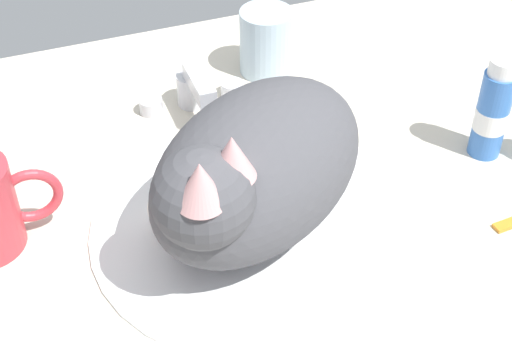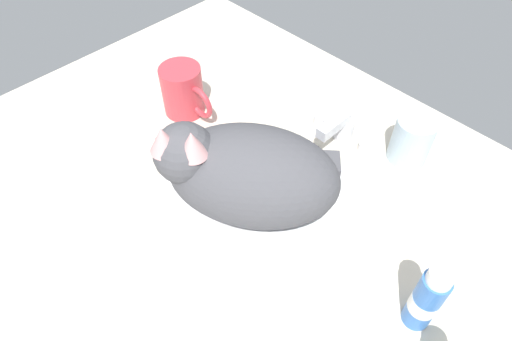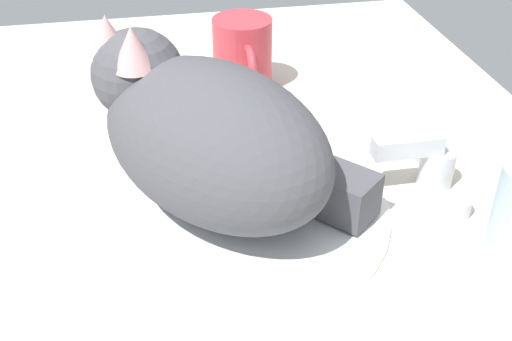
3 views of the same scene
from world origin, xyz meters
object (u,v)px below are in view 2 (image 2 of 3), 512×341
at_px(coffee_mug, 184,91).
at_px(toothpaste_bottle, 427,299).
at_px(cat, 246,172).
at_px(rinse_cup, 412,140).
at_px(faucet, 341,128).

height_order(coffee_mug, toothpaste_bottle, toothpaste_bottle).
bearing_deg(cat, rinse_cup, 66.02).
height_order(rinse_cup, toothpaste_bottle, toothpaste_bottle).
height_order(faucet, coffee_mug, coffee_mug).
height_order(cat, coffee_mug, cat).
bearing_deg(rinse_cup, toothpaste_bottle, -54.91).
relative_size(cat, toothpaste_bottle, 2.47).
xyz_separation_m(cat, rinse_cup, (0.12, 0.27, -0.04)).
xyz_separation_m(cat, toothpaste_bottle, (0.29, 0.03, -0.03)).
distance_m(coffee_mug, rinse_cup, 0.41).
bearing_deg(cat, toothpaste_bottle, 5.66).
xyz_separation_m(faucet, cat, (-0.01, -0.22, 0.06)).
bearing_deg(cat, faucet, 87.42).
height_order(faucet, rinse_cup, rinse_cup).
xyz_separation_m(faucet, coffee_mug, (-0.26, -0.15, 0.02)).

